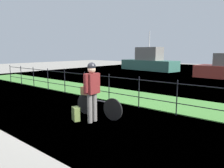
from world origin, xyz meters
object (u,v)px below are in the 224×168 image
(terrier_dog, at_px, (88,84))
(cyclist_person, at_px, (92,87))
(wooden_crate, at_px, (88,91))
(backpack_on_paving, at_px, (76,114))
(bicycle_main, at_px, (98,106))
(moored_boat_mid, at_px, (149,62))

(terrier_dog, xyz_separation_m, cyclist_person, (0.57, -0.41, 0.03))
(cyclist_person, bearing_deg, wooden_crate, 145.43)
(wooden_crate, xyz_separation_m, backpack_on_paving, (0.16, -0.64, -0.57))
(bicycle_main, xyz_separation_m, moored_boat_mid, (-7.20, 15.14, 0.52))
(bicycle_main, height_order, terrier_dog, terrier_dog)
(bicycle_main, relative_size, cyclist_person, 1.03)
(cyclist_person, distance_m, backpack_on_paving, 0.94)
(backpack_on_paving, bearing_deg, terrier_dog, -55.32)
(cyclist_person, xyz_separation_m, moored_boat_mid, (-7.40, 15.58, -0.14))
(terrier_dog, height_order, cyclist_person, cyclist_person)
(terrier_dog, bearing_deg, backpack_on_paving, -77.68)
(bicycle_main, height_order, wooden_crate, wooden_crate)
(wooden_crate, height_order, backpack_on_paving, wooden_crate)
(bicycle_main, xyz_separation_m, wooden_crate, (-0.40, -0.03, 0.43))
(wooden_crate, bearing_deg, terrier_dog, 3.80)
(bicycle_main, relative_size, moored_boat_mid, 0.27)
(terrier_dog, bearing_deg, moored_boat_mid, 114.22)
(bicycle_main, distance_m, moored_boat_mid, 16.77)
(bicycle_main, height_order, moored_boat_mid, moored_boat_mid)
(terrier_dog, relative_size, backpack_on_paving, 0.80)
(bicycle_main, height_order, cyclist_person, cyclist_person)
(terrier_dog, height_order, moored_boat_mid, moored_boat_mid)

